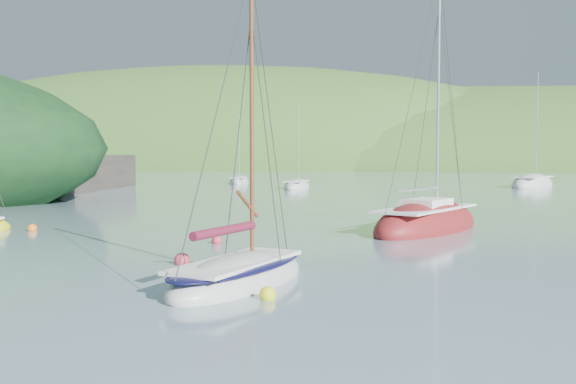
% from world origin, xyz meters
% --- Properties ---
extents(ground, '(700.00, 700.00, 0.00)m').
position_xyz_m(ground, '(0.00, 0.00, 0.00)').
color(ground, slate).
rests_on(ground, ground).
extents(shoreline_hills, '(690.00, 135.00, 56.00)m').
position_xyz_m(shoreline_hills, '(-9.66, 172.42, 0.00)').
color(shoreline_hills, '#2E5F24').
rests_on(shoreline_hills, ground).
extents(daysailer_white, '(3.56, 6.32, 9.18)m').
position_xyz_m(daysailer_white, '(1.51, -0.01, 0.21)').
color(daysailer_white, silver).
rests_on(daysailer_white, ground).
extents(sloop_red, '(6.35, 9.43, 13.23)m').
position_xyz_m(sloop_red, '(6.39, 13.84, 0.24)').
color(sloop_red, maroon).
rests_on(sloop_red, ground).
extents(distant_sloop_a, '(2.39, 6.67, 9.49)m').
position_xyz_m(distant_sloop_a, '(-7.19, 48.87, 0.17)').
color(distant_sloop_a, silver).
rests_on(distant_sloop_a, ground).
extents(distant_sloop_b, '(7.05, 10.09, 13.64)m').
position_xyz_m(distant_sloop_b, '(17.33, 57.79, 0.22)').
color(distant_sloop_b, silver).
rests_on(distant_sloop_b, ground).
extents(distant_sloop_c, '(3.67, 6.86, 9.30)m').
position_xyz_m(distant_sloop_c, '(-16.53, 58.83, 0.17)').
color(distant_sloop_c, silver).
rests_on(distant_sloop_c, ground).
extents(mooring_buoys, '(26.43, 11.61, 0.50)m').
position_xyz_m(mooring_buoys, '(-0.29, 4.99, 0.12)').
color(mooring_buoys, '#F3F617').
rests_on(mooring_buoys, ground).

